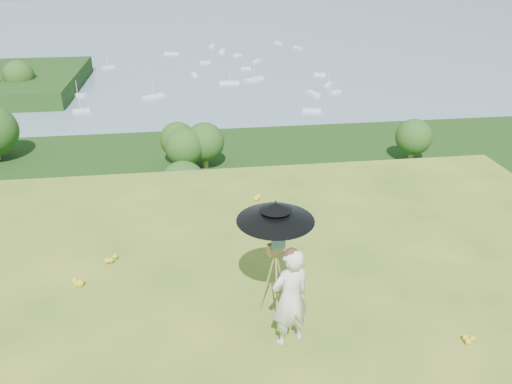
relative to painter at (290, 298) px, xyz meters
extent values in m
plane|color=#437220|center=(-0.03, -0.38, -0.81)|extent=(14.00, 14.00, 0.00)
cube|color=#18350E|center=(-0.03, 34.62, -29.81)|extent=(140.00, 56.00, 22.00)
cube|color=gray|center=(-0.03, 74.62, -36.81)|extent=(170.00, 28.00, 8.00)
plane|color=#7594A8|center=(-0.03, 239.62, -34.81)|extent=(700.00, 700.00, 0.00)
imported|color=white|center=(0.00, 0.00, 0.00)|extent=(0.69, 0.56, 1.62)
camera|label=1|loc=(-1.24, -5.59, 4.47)|focal=35.00mm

